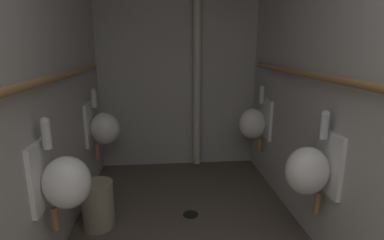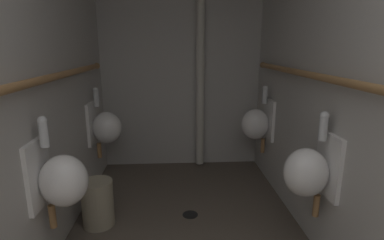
{
  "view_description": "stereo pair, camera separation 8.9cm",
  "coord_description": "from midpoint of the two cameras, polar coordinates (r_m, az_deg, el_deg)",
  "views": [
    {
      "loc": [
        -0.17,
        -0.01,
        1.49
      ],
      "look_at": [
        0.06,
        2.51,
        0.86
      ],
      "focal_mm": 27.96,
      "sensor_mm": 36.0,
      "label": 1
    },
    {
      "loc": [
        -0.09,
        -0.01,
        1.49
      ],
      "look_at": [
        0.06,
        2.51,
        0.86
      ],
      "focal_mm": 27.96,
      "sensor_mm": 36.0,
      "label": 2
    }
  ],
  "objects": [
    {
      "name": "wall_left",
      "position": [
        2.04,
        -30.66,
        6.4
      ],
      "size": [
        0.06,
        3.77,
        2.58
      ],
      "primitive_type": "cube",
      "color": "#B9B6B0",
      "rests_on": "ground"
    },
    {
      "name": "wall_right",
      "position": [
        2.16,
        26.13,
        7.23
      ],
      "size": [
        0.06,
        3.77,
        2.58
      ],
      "primitive_type": "cube",
      "color": "#B9B6B0",
      "rests_on": "ground"
    },
    {
      "name": "wall_back",
      "position": [
        3.7,
        -3.47,
        10.79
      ],
      "size": [
        2.05,
        0.06,
        2.58
      ],
      "primitive_type": "cube",
      "color": "#B9B6B0",
      "rests_on": "ground"
    },
    {
      "name": "urinal_left_mid",
      "position": [
        2.09,
        -24.52,
        -10.57
      ],
      "size": [
        0.32,
        0.3,
        0.76
      ],
      "color": "white"
    },
    {
      "name": "urinal_left_far",
      "position": [
        3.25,
        -17.43,
        -1.4
      ],
      "size": [
        0.32,
        0.3,
        0.76
      ],
      "color": "white"
    },
    {
      "name": "urinal_right_mid",
      "position": [
        2.22,
        20.57,
        -8.81
      ],
      "size": [
        0.32,
        0.3,
        0.76
      ],
      "color": "white"
    },
    {
      "name": "urinal_right_far",
      "position": [
        3.37,
        11.09,
        -0.51
      ],
      "size": [
        0.32,
        0.3,
        0.76
      ],
      "color": "white"
    },
    {
      "name": "supply_pipe_left",
      "position": [
        1.98,
        -28.63,
        6.26
      ],
      "size": [
        0.06,
        2.99,
        0.06
      ],
      "color": "#9E7042"
    },
    {
      "name": "supply_pipe_right",
      "position": [
        2.13,
        23.9,
        7.19
      ],
      "size": [
        0.06,
        3.02,
        0.06
      ],
      "color": "#9E7042"
    },
    {
      "name": "standpipe_back_wall",
      "position": [
        3.61,
        0.26,
        10.74
      ],
      "size": [
        0.1,
        0.1,
        2.53
      ],
      "primitive_type": "cylinder",
      "color": "beige",
      "rests_on": "ground"
    },
    {
      "name": "floor_drain",
      "position": [
        2.84,
        -1.21,
        -17.58
      ],
      "size": [
        0.14,
        0.14,
        0.01
      ],
      "primitive_type": "cylinder",
      "color": "black",
      "rests_on": "ground"
    },
    {
      "name": "waste_bin",
      "position": [
        2.73,
        -18.42,
        -15.1
      ],
      "size": [
        0.26,
        0.26,
        0.4
      ],
      "primitive_type": "cylinder",
      "color": "#9E937A",
      "rests_on": "ground"
    }
  ]
}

